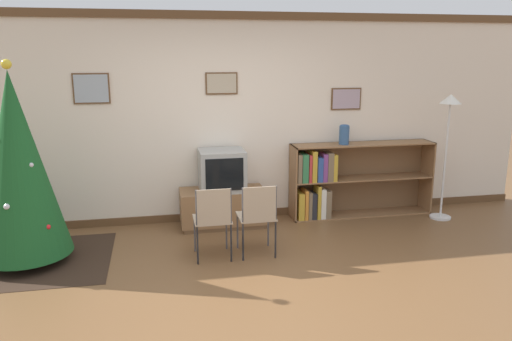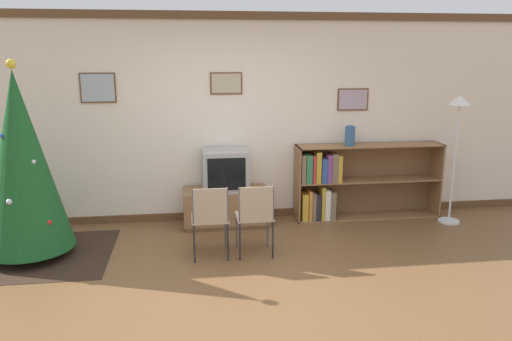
# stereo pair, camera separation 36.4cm
# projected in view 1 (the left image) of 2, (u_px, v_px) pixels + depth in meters

# --- Properties ---
(ground_plane) EXTENTS (24.00, 24.00, 0.00)m
(ground_plane) POSITION_uv_depth(u_px,v_px,m) (252.00, 288.00, 4.77)
(ground_plane) COLOR brown
(wall_back) EXTENTS (8.67, 0.11, 2.70)m
(wall_back) POSITION_uv_depth(u_px,v_px,m) (220.00, 119.00, 6.50)
(wall_back) COLOR silver
(wall_back) RESTS_ON ground_plane
(area_rug) EXTENTS (1.72, 1.44, 0.01)m
(area_rug) POSITION_uv_depth(u_px,v_px,m) (29.00, 262.00, 5.37)
(area_rug) COLOR #332319
(area_rug) RESTS_ON ground_plane
(christmas_tree) EXTENTS (0.95, 0.95, 2.13)m
(christmas_tree) POSITION_uv_depth(u_px,v_px,m) (18.00, 166.00, 5.12)
(christmas_tree) COLOR maroon
(christmas_tree) RESTS_ON area_rug
(tv_console) EXTENTS (1.08, 0.51, 0.48)m
(tv_console) POSITION_uv_depth(u_px,v_px,m) (223.00, 208.00, 6.45)
(tv_console) COLOR brown
(tv_console) RESTS_ON ground_plane
(television) EXTENTS (0.57, 0.49, 0.52)m
(television) POSITION_uv_depth(u_px,v_px,m) (222.00, 170.00, 6.33)
(television) COLOR #9E9E99
(television) RESTS_ON tv_console
(folding_chair_left) EXTENTS (0.40, 0.40, 0.82)m
(folding_chair_left) POSITION_uv_depth(u_px,v_px,m) (213.00, 218.00, 5.33)
(folding_chair_left) COLOR tan
(folding_chair_left) RESTS_ON ground_plane
(folding_chair_right) EXTENTS (0.40, 0.40, 0.82)m
(folding_chair_right) POSITION_uv_depth(u_px,v_px,m) (258.00, 215.00, 5.42)
(folding_chair_right) COLOR tan
(folding_chair_right) RESTS_ON ground_plane
(bookshelf) EXTENTS (1.97, 0.36, 1.00)m
(bookshelf) POSITION_uv_depth(u_px,v_px,m) (336.00, 181.00, 6.77)
(bookshelf) COLOR olive
(bookshelf) RESTS_ON ground_plane
(vase) EXTENTS (0.13, 0.13, 0.26)m
(vase) POSITION_uv_depth(u_px,v_px,m) (344.00, 134.00, 6.62)
(vase) COLOR #335684
(vase) RESTS_ON bookshelf
(standing_lamp) EXTENTS (0.28, 0.28, 1.67)m
(standing_lamp) POSITION_uv_depth(u_px,v_px,m) (448.00, 124.00, 6.50)
(standing_lamp) COLOR silver
(standing_lamp) RESTS_ON ground_plane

